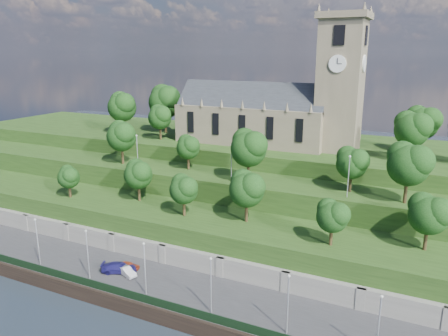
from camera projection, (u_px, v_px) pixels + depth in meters
The scene contains 17 objects.
ground at pixel (148, 320), 57.25m from camera, with size 320.00×320.00×0.00m, color #1C252D.
promenade at pixel (173, 291), 62.23m from camera, with size 160.00×12.00×2.00m, color #2D2D30.
quay_wall at pixel (148, 313), 56.93m from camera, with size 160.00×0.50×2.20m, color black.
fence at pixel (150, 300), 57.11m from camera, with size 160.00×0.10×1.20m, color black.
retaining_wall at pixel (193, 264), 67.05m from camera, with size 160.00×2.10×5.00m.
embankment_lower at pixel (211, 240), 71.92m from camera, with size 160.00×12.00×8.00m, color #203C14.
embankment_upper at pixel (238, 208), 81.00m from camera, with size 160.00×10.00×12.00m, color #203C14.
hilltop at pixel (275, 173), 98.92m from camera, with size 160.00×32.00×15.00m, color #203C14.
church at pixel (275, 109), 91.23m from camera, with size 38.60×12.35×27.60m.
trees_lower at pixel (237, 191), 68.13m from camera, with size 65.12×8.86×8.34m.
trees_upper at pixel (258, 149), 75.10m from camera, with size 60.29×8.40×9.38m.
trees_hilltop at pixel (250, 112), 92.80m from camera, with size 79.16×15.70×11.61m.
lamp_posts_promenade at pixel (145, 265), 58.61m from camera, with size 60.36×0.36×7.63m.
lamp_posts_upper at pixel (231, 160), 75.82m from camera, with size 40.36×0.36×6.75m.
car_left at pixel (128, 266), 66.39m from camera, with size 1.40×3.47×1.18m, color maroon.
car_middle at pixel (127, 271), 64.63m from camera, with size 1.30×3.73×1.23m, color #AAA8AD.
car_right at pixel (119, 268), 65.41m from camera, with size 2.12×5.22×1.52m, color navy.
Camera 1 is at (30.60, -41.00, 34.05)m, focal length 35.00 mm.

